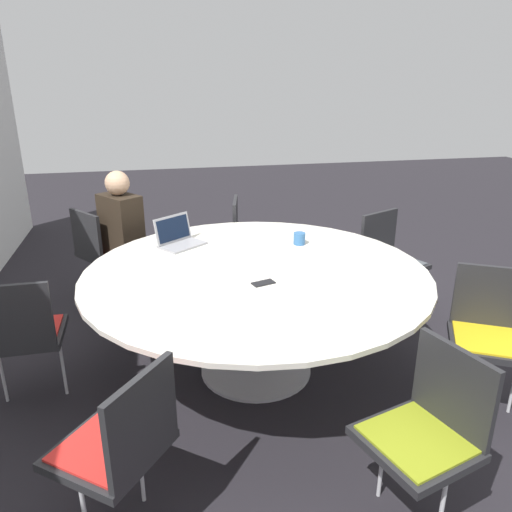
# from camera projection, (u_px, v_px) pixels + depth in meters

# --- Properties ---
(ground_plane) EXTENTS (16.00, 16.00, 0.00)m
(ground_plane) POSITION_uv_depth(u_px,v_px,m) (256.00, 370.00, 3.52)
(ground_plane) COLOR black
(conference_table) EXTENTS (2.25, 2.25, 0.76)m
(conference_table) POSITION_uv_depth(u_px,v_px,m) (256.00, 283.00, 3.29)
(conference_table) COLOR #B7B7BC
(conference_table) RESTS_ON ground_plane
(chair_0) EXTENTS (0.60, 0.60, 0.87)m
(chair_0) POSITION_uv_depth(u_px,v_px,m) (101.00, 248.00, 4.37)
(chair_0) COLOR #262628
(chair_0) RESTS_ON ground_plane
(chair_1) EXTENTS (0.43, 0.45, 0.87)m
(chair_1) POSITION_uv_depth(u_px,v_px,m) (22.00, 330.00, 2.98)
(chair_1) COLOR #262628
(chair_1) RESTS_ON ground_plane
(chair_2) EXTENTS (0.60, 0.60, 0.87)m
(chair_2) POSITION_uv_depth(u_px,v_px,m) (121.00, 440.00, 2.09)
(chair_2) COLOR #262628
(chair_2) RESTS_ON ground_plane
(chair_3) EXTENTS (0.54, 0.53, 0.87)m
(chair_3) POSITION_uv_depth(u_px,v_px,m) (428.00, 425.00, 2.18)
(chair_3) COLOR #262628
(chair_3) RESTS_ON ground_plane
(chair_4) EXTENTS (0.58, 0.59, 0.87)m
(chair_4) POSITION_uv_depth(u_px,v_px,m) (489.00, 327.00, 3.01)
(chair_4) COLOR #262628
(chair_4) RESTS_ON ground_plane
(chair_5) EXTENTS (0.57, 0.58, 0.87)m
(chair_5) POSITION_uv_depth(u_px,v_px,m) (389.00, 255.00, 4.20)
(chair_5) COLOR #262628
(chair_5) RESTS_ON ground_plane
(chair_6) EXTENTS (0.52, 0.50, 0.87)m
(chair_6) POSITION_uv_depth(u_px,v_px,m) (249.00, 235.00, 4.70)
(chair_6) COLOR #262628
(chair_6) RESTS_ON ground_plane
(person_0) EXTENTS (0.42, 0.39, 1.22)m
(person_0) POSITION_uv_depth(u_px,v_px,m) (123.00, 230.00, 4.22)
(person_0) COLOR #2D2319
(person_0) RESTS_ON ground_plane
(laptop) EXTENTS (0.38, 0.39, 0.21)m
(laptop) POSITION_uv_depth(u_px,v_px,m) (178.00, 238.00, 3.72)
(laptop) COLOR #99999E
(laptop) RESTS_ON conference_table
(coffee_cup) EXTENTS (0.09, 0.09, 0.09)m
(coffee_cup) POSITION_uv_depth(u_px,v_px,m) (299.00, 239.00, 3.74)
(coffee_cup) COLOR #33669E
(coffee_cup) RESTS_ON conference_table
(cell_phone) EXTENTS (0.11, 0.15, 0.01)m
(cell_phone) POSITION_uv_depth(u_px,v_px,m) (263.00, 283.00, 3.05)
(cell_phone) COLOR black
(cell_phone) RESTS_ON conference_table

